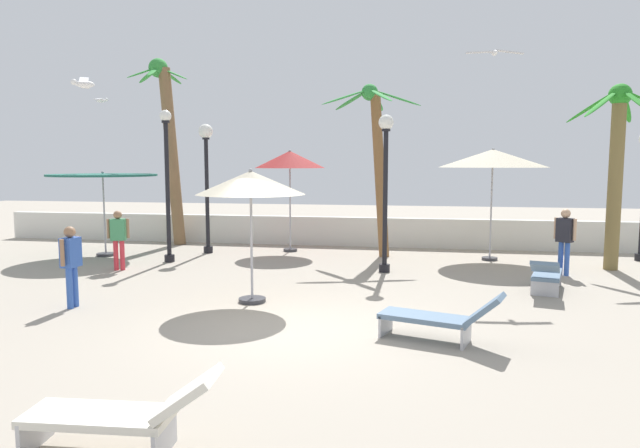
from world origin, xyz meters
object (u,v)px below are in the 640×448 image
Objects in this scene: lamp_post_2 at (167,177)px; lamp_post_3 at (206,165)px; lounge_chair_2 at (546,274)px; seagull_0 at (83,83)px; patio_umbrella_2 at (251,184)px; lounge_chair_0 at (440,317)px; guest_2 at (118,235)px; palm_tree_2 at (377,150)px; seagull_1 at (102,100)px; guest_1 at (71,259)px; patio_umbrella_0 at (103,179)px; patio_umbrella_3 at (493,159)px; patio_umbrella_1 at (290,160)px; lounge_chair_1 at (122,413)px; guest_0 at (565,235)px; palm_tree_0 at (617,156)px; lamp_post_0 at (386,174)px; palm_tree_1 at (169,135)px; seagull_2 at (495,53)px.

lamp_post_2 is 1.80m from lamp_post_3.
seagull_0 is (-8.40, -3.59, 3.71)m from lounge_chair_2.
lounge_chair_0 is at bearing -28.04° from patio_umbrella_2.
lamp_post_3 reaches higher than guest_2.
seagull_1 is (-8.51, -0.28, 1.56)m from palm_tree_2.
guest_1 is at bearing 172.48° from lounge_chair_0.
palm_tree_2 is 5.18m from lamp_post_3.
palm_tree_2 is 1.28× the size of lamp_post_3.
lamp_post_3 is 3.91m from seagull_1.
patio_umbrella_3 is at bearing 6.18° from patio_umbrella_0.
patio_umbrella_1 is at bearing 40.02° from lamp_post_2.
lounge_chair_1 is 1.16× the size of guest_0.
guest_2 is at bearing -111.71° from lamp_post_3.
patio_umbrella_2 is 1.39× the size of lounge_chair_1.
lamp_post_2 reaches higher than patio_umbrella_0.
lounge_chair_0 is 9.22m from guest_2.
guest_1 is (-3.76, 4.87, 0.55)m from lounge_chair_1.
lamp_post_3 is (-8.42, -0.15, -0.19)m from patio_umbrella_3.
patio_umbrella_1 is 2.55m from lamp_post_3.
palm_tree_0 is 3.08× the size of guest_2.
palm_tree_0 is 11.89m from lamp_post_2.
guest_0 is at bearing 57.29° from lounge_chair_1.
patio_umbrella_0 is 3.03m from lamp_post_3.
seagull_0 is (-1.72, -8.16, 1.26)m from patio_umbrella_1.
patio_umbrella_2 is 0.67× the size of lamp_post_0.
patio_umbrella_3 is (5.27, 5.89, 0.53)m from patio_umbrella_2.
lamp_post_0 is (3.12, -2.90, -0.37)m from patio_umbrella_1.
lamp_post_3 is 3.27× the size of seagull_0.
guest_1 is 1.02× the size of guest_2.
seagull_0 is at bearing -145.49° from patio_umbrella_2.
palm_tree_2 is (-6.21, 1.03, 0.20)m from palm_tree_0.
lamp_post_3 reaches higher than patio_umbrella_0.
patio_umbrella_0 is 3.12m from palm_tree_1.
seagull_2 is (-1.04, 1.53, 4.94)m from lounge_chair_2.
palm_tree_2 is (-3.27, 0.09, 0.26)m from patio_umbrella_3.
patio_umbrella_2 is at bearing -149.98° from guest_0.
seagull_2 is (-3.28, -1.50, 2.40)m from palm_tree_0.
seagull_1 reaches higher than patio_umbrella_3.
seagull_2 reaches higher than lounge_chair_0.
palm_tree_0 is 1.21× the size of lamp_post_3.
patio_umbrella_2 is 7.93m from patio_umbrella_3.
seagull_0 is at bearing -135.52° from patio_umbrella_3.
patio_umbrella_1 reaches higher than patio_umbrella_2.
palm_tree_0 is 3.94× the size of seagull_0.
lounge_chair_0 is 4.51m from lounge_chair_2.
lounge_chair_2 is (2.37, 3.84, 0.02)m from lounge_chair_0.
seagull_2 reaches higher than patio_umbrella_3.
lounge_chair_0 is at bearing -46.79° from palm_tree_1.
guest_2 is at bearing 148.68° from patio_umbrella_2.
seagull_1 is at bearing 125.00° from guest_2.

